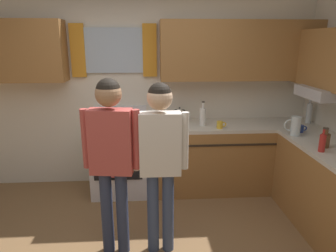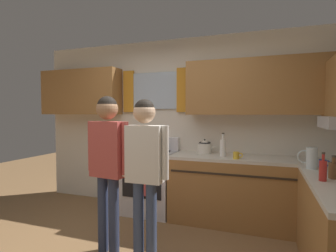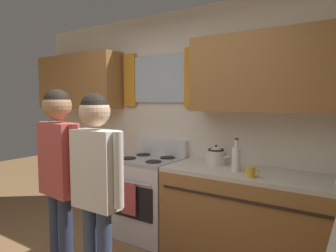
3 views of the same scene
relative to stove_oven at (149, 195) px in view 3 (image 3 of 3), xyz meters
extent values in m
cube|color=silver|center=(0.27, 0.36, 0.83)|extent=(4.60, 0.10, 2.60)
cube|color=silver|center=(-0.05, 0.29, 1.35)|extent=(0.73, 0.03, 0.56)
cube|color=orange|center=(-0.50, 0.28, 1.35)|extent=(0.18, 0.04, 0.66)
cube|color=orange|center=(0.41, 0.28, 1.35)|extent=(0.18, 0.04, 0.66)
cube|color=#9E6B38|center=(-1.33, 0.15, 1.35)|extent=(1.40, 0.32, 0.74)
cube|color=#9E6B38|center=(1.55, 0.15, 1.35)|extent=(2.03, 0.32, 0.74)
cube|color=#9E6B38|center=(1.47, 0.00, -0.04)|extent=(2.19, 0.62, 0.86)
cube|color=beige|center=(1.47, 0.00, 0.41)|extent=(2.19, 0.62, 0.04)
cube|color=#2D2319|center=(1.47, -0.32, 0.25)|extent=(2.07, 0.01, 0.02)
cube|color=silver|center=(0.00, 0.00, -0.04)|extent=(0.70, 0.62, 0.86)
cube|color=black|center=(0.00, -0.32, 0.01)|extent=(0.58, 0.01, 0.36)
cylinder|color=#ADADB2|center=(0.00, -0.34, 0.23)|extent=(0.58, 0.02, 0.02)
cube|color=#ADADB2|center=(0.00, 0.00, 0.41)|extent=(0.70, 0.62, 0.04)
cube|color=silver|center=(0.00, 0.27, 0.53)|extent=(0.70, 0.08, 0.20)
cylinder|color=black|center=(-0.18, -0.14, 0.44)|extent=(0.17, 0.17, 0.01)
cylinder|color=black|center=(0.18, -0.14, 0.44)|extent=(0.17, 0.17, 0.01)
cylinder|color=black|center=(-0.18, 0.13, 0.44)|extent=(0.17, 0.17, 0.01)
cylinder|color=black|center=(0.18, 0.13, 0.44)|extent=(0.17, 0.17, 0.01)
cube|color=#CC4C4C|center=(0.00, -0.35, 0.05)|extent=(0.20, 0.02, 0.34)
cylinder|color=white|center=(1.07, -0.05, 0.54)|extent=(0.08, 0.08, 0.22)
cylinder|color=white|center=(1.07, -0.05, 0.69)|extent=(0.03, 0.03, 0.08)
cylinder|color=#3F382D|center=(1.07, -0.05, 0.74)|extent=(0.03, 0.03, 0.02)
cylinder|color=gold|center=(1.26, -0.20, 0.48)|extent=(0.08, 0.08, 0.09)
torus|color=gold|center=(1.31, -0.20, 0.48)|extent=(0.06, 0.01, 0.06)
cylinder|color=silver|center=(0.79, 0.12, 0.50)|extent=(0.20, 0.20, 0.14)
cone|color=silver|center=(0.79, 0.12, 0.60)|extent=(0.18, 0.18, 0.05)
sphere|color=black|center=(0.79, 0.12, 0.63)|extent=(0.02, 0.02, 0.02)
cone|color=silver|center=(0.92, 0.12, 0.53)|extent=(0.09, 0.04, 0.07)
torus|color=black|center=(0.79, 0.12, 0.59)|extent=(0.17, 0.17, 0.02)
cylinder|color=#2D3856|center=(0.13, -1.25, -0.06)|extent=(0.11, 0.11, 0.81)
cylinder|color=#2D3856|center=(-0.02, -1.23, -0.06)|extent=(0.11, 0.11, 0.81)
cube|color=#BF4C47|center=(0.06, -1.24, 0.63)|extent=(0.39, 0.20, 0.58)
cylinder|color=#BF4C47|center=(0.28, -1.27, 0.66)|extent=(0.07, 0.07, 0.53)
cylinder|color=#BF4C47|center=(-0.16, -1.21, 0.66)|extent=(0.07, 0.07, 0.53)
sphere|color=#A87A56|center=(0.06, -1.24, 1.05)|extent=(0.22, 0.22, 0.22)
sphere|color=black|center=(0.06, -1.24, 1.08)|extent=(0.21, 0.21, 0.21)
cube|color=white|center=(0.48, -1.25, 0.61)|extent=(0.36, 0.16, 0.56)
cylinder|color=white|center=(0.70, -1.25, 0.63)|extent=(0.07, 0.07, 0.52)
cylinder|color=white|center=(0.26, -1.25, 0.63)|extent=(0.07, 0.07, 0.52)
sphere|color=beige|center=(0.48, -1.25, 1.02)|extent=(0.22, 0.22, 0.22)
sphere|color=black|center=(0.48, -1.25, 1.04)|extent=(0.20, 0.20, 0.20)
camera|label=1|loc=(0.39, -3.75, 1.47)|focal=32.48mm
camera|label=2|loc=(1.60, -3.65, 1.01)|focal=28.96mm
camera|label=3|loc=(2.07, -2.71, 1.09)|focal=32.10mm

